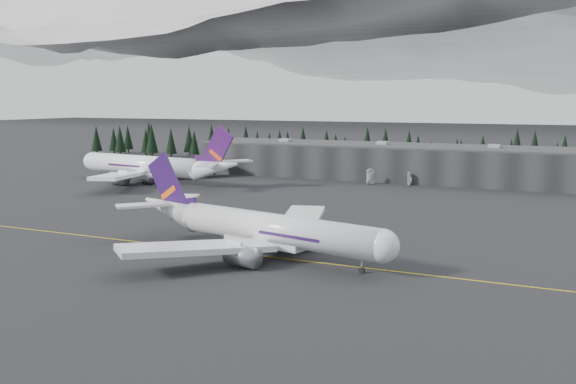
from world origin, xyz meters
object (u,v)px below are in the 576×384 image
at_px(gse_vehicle_a, 370,182).
at_px(terminal, 408,162).
at_px(jet_parked, 155,166).
at_px(jet_main, 255,227).
at_px(gse_vehicle_b, 409,183).

bearing_deg(gse_vehicle_a, terminal, 38.37).
bearing_deg(jet_parked, terminal, -140.62).
relative_size(terminal, jet_parked, 2.24).
height_order(terminal, jet_main, jet_main).
xyz_separation_m(terminal, jet_parked, (-77.81, -48.53, -0.35)).
distance_m(gse_vehicle_a, gse_vehicle_b, 13.48).
bearing_deg(terminal, gse_vehicle_b, -74.00).
height_order(terminal, gse_vehicle_a, terminal).
distance_m(jet_parked, gse_vehicle_b, 88.67).
bearing_deg(terminal, jet_parked, -148.05).
xyz_separation_m(jet_main, gse_vehicle_a, (-10.86, 105.86, -4.40)).
relative_size(jet_main, jet_parked, 0.86).
bearing_deg(terminal, jet_main, -88.87).
distance_m(terminal, gse_vehicle_b, 18.18).
xyz_separation_m(jet_parked, gse_vehicle_b, (82.58, 31.87, -5.14)).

